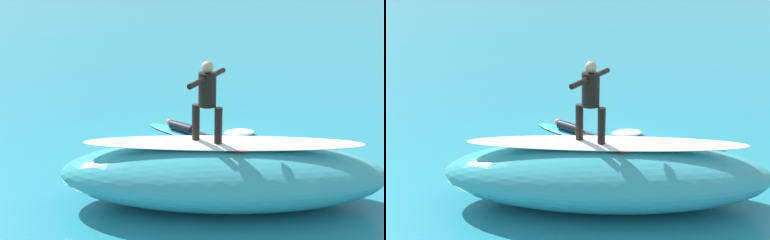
% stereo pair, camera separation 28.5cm
% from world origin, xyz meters
% --- Properties ---
extents(ground_plane, '(120.00, 120.00, 0.00)m').
position_xyz_m(ground_plane, '(0.00, 0.00, 0.00)').
color(ground_plane, teal).
extents(wave_crest, '(7.04, 4.48, 1.27)m').
position_xyz_m(wave_crest, '(0.22, 2.27, 0.63)').
color(wave_crest, teal).
rests_on(wave_crest, ground_plane).
extents(wave_foam_lip, '(5.58, 2.67, 0.08)m').
position_xyz_m(wave_foam_lip, '(0.22, 2.27, 1.31)').
color(wave_foam_lip, white).
rests_on(wave_foam_lip, wave_crest).
extents(surfboard_riding, '(1.61, 1.60, 0.07)m').
position_xyz_m(surfboard_riding, '(0.53, 2.16, 1.31)').
color(surfboard_riding, '#E0563D').
rests_on(surfboard_riding, wave_crest).
extents(surfer_riding, '(1.15, 1.16, 1.61)m').
position_xyz_m(surfer_riding, '(0.53, 2.16, 2.28)').
color(surfer_riding, black).
rests_on(surfer_riding, surfboard_riding).
extents(surfboard_paddling, '(1.73, 2.38, 0.07)m').
position_xyz_m(surfboard_paddling, '(-0.22, -2.00, 0.03)').
color(surfboard_paddling, '#33B2D1').
rests_on(surfboard_paddling, ground_plane).
extents(surfer_paddling, '(0.97, 1.42, 0.28)m').
position_xyz_m(surfer_paddling, '(-0.28, -1.90, 0.19)').
color(surfer_paddling, black).
rests_on(surfer_paddling, surfboard_paddling).
extents(foam_patch_near, '(0.95, 0.65, 0.15)m').
position_xyz_m(foam_patch_near, '(-1.73, -1.40, 0.08)').
color(foam_patch_near, white).
rests_on(foam_patch_near, ground_plane).
extents(foam_patch_mid, '(0.81, 0.78, 0.17)m').
position_xyz_m(foam_patch_mid, '(-3.42, 0.19, 0.09)').
color(foam_patch_mid, white).
rests_on(foam_patch_mid, ground_plane).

